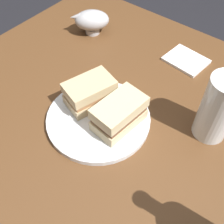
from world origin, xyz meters
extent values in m
plane|color=black|center=(0.00, 0.00, 0.00)|extent=(6.00, 6.00, 0.00)
cube|color=brown|center=(0.00, 0.00, 0.38)|extent=(1.01, 0.86, 0.76)
cylinder|color=white|center=(-0.05, -0.04, 0.77)|extent=(0.24, 0.24, 0.01)
cube|color=beige|center=(0.00, -0.03, 0.79)|extent=(0.08, 0.12, 0.03)
cube|color=brown|center=(0.00, -0.03, 0.81)|extent=(0.08, 0.12, 0.01)
cube|color=beige|center=(0.00, -0.03, 0.83)|extent=(0.08, 0.12, 0.03)
cube|color=#CCB284|center=(-0.09, -0.02, 0.79)|extent=(0.10, 0.13, 0.02)
cube|color=#B27A4C|center=(-0.09, -0.02, 0.81)|extent=(0.09, 0.12, 0.01)
cube|color=#CCB284|center=(-0.09, -0.02, 0.82)|extent=(0.10, 0.13, 0.02)
cube|color=gold|center=(-0.08, 0.03, 0.78)|extent=(0.04, 0.04, 0.02)
cube|color=#AD702D|center=(-0.05, 0.01, 0.79)|extent=(0.05, 0.02, 0.02)
cube|color=#B77F33|center=(-0.04, 0.01, 0.78)|extent=(0.04, 0.03, 0.02)
cube|color=#AD702D|center=(-0.02, 0.02, 0.78)|extent=(0.03, 0.04, 0.02)
cylinder|color=white|center=(0.17, 0.09, 0.84)|extent=(0.07, 0.07, 0.16)
cylinder|color=gold|center=(0.17, 0.09, 0.81)|extent=(0.07, 0.07, 0.10)
cylinder|color=#B7B7BC|center=(-0.29, 0.21, 0.77)|extent=(0.04, 0.04, 0.02)
ellipsoid|color=#B7B7BC|center=(-0.29, 0.21, 0.81)|extent=(0.13, 0.12, 0.06)
ellipsoid|color=#381E0F|center=(-0.29, 0.21, 0.81)|extent=(0.10, 0.10, 0.02)
cone|color=#B7B7BC|center=(-0.33, 0.18, 0.82)|extent=(0.04, 0.04, 0.02)
cube|color=white|center=(0.01, 0.28, 0.76)|extent=(0.12, 0.10, 0.01)
camera|label=1|loc=(0.23, -0.33, 1.28)|focal=44.48mm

